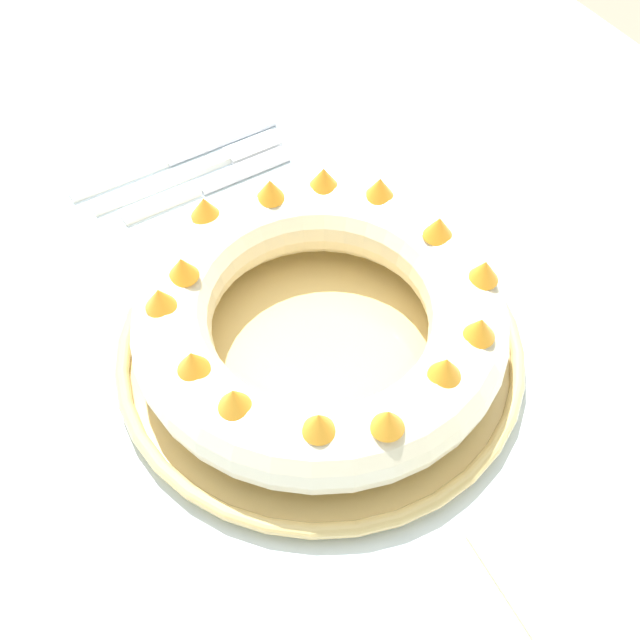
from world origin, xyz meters
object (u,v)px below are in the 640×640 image
(fork, at_px, (203,167))
(cake_knife, at_px, (197,189))
(serving_knife, at_px, (161,161))
(napkin, at_px, (609,606))
(serving_dish, at_px, (320,351))
(bundt_cake, at_px, (320,319))

(fork, relative_size, cake_knife, 1.14)
(serving_knife, bearing_deg, napkin, 10.58)
(serving_dish, bearing_deg, bundt_cake, 49.92)
(napkin, bearing_deg, serving_knife, -173.28)
(bundt_cake, xyz_separation_m, serving_knife, (-0.29, -0.01, -0.05))
(napkin, bearing_deg, cake_knife, -173.87)
(cake_knife, xyz_separation_m, napkin, (0.52, 0.06, -0.00))
(cake_knife, bearing_deg, fork, 146.67)
(serving_dish, distance_m, fork, 0.26)
(fork, height_order, serving_knife, serving_knife)
(serving_dish, height_order, bundt_cake, bundt_cake)
(fork, xyz_separation_m, cake_knife, (0.02, -0.02, -0.00))
(serving_dish, xyz_separation_m, fork, (-0.26, 0.02, -0.01))
(bundt_cake, distance_m, napkin, 0.29)
(serving_dish, xyz_separation_m, cake_knife, (-0.23, 0.00, -0.01))
(fork, relative_size, serving_knife, 0.90)
(serving_knife, height_order, napkin, serving_knife)
(fork, distance_m, napkin, 0.54)
(bundt_cake, distance_m, cake_knife, 0.24)
(napkin, bearing_deg, fork, -176.17)
(napkin, bearing_deg, serving_dish, -168.35)
(serving_dish, relative_size, serving_knife, 1.50)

